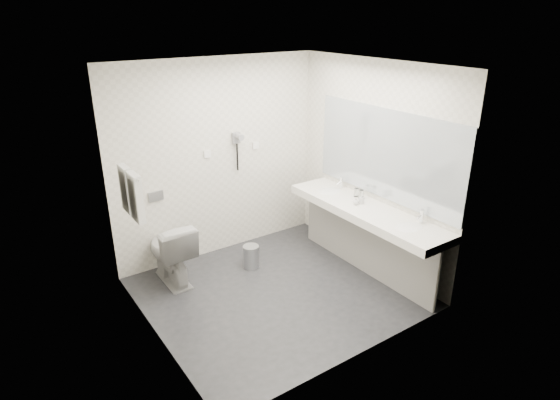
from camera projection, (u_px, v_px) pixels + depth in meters
floor at (277, 292)px, 5.37m from camera, size 2.80×2.80×0.00m
ceiling at (276, 66)px, 4.44m from camera, size 2.80×2.80×0.00m
wall_back at (218, 160)px, 5.90m from camera, size 2.80×0.00×2.80m
wall_front at (364, 235)px, 3.91m from camera, size 2.80×0.00×2.80m
wall_left at (146, 221)px, 4.17m from camera, size 0.00×2.60×2.60m
wall_right at (373, 166)px, 5.64m from camera, size 0.00×2.60×2.60m
vanity_counter at (365, 211)px, 5.51m from camera, size 0.55×2.20×0.10m
vanity_panel at (364, 243)px, 5.68m from camera, size 0.03×2.15×0.75m
vanity_post_near at (437, 280)px, 4.91m from camera, size 0.06×0.06×0.75m
vanity_post_far at (313, 214)px, 6.49m from camera, size 0.06×0.06×0.75m
mirror at (386, 154)px, 5.41m from camera, size 0.02×2.20×1.05m
basin_near at (409, 228)px, 5.00m from camera, size 0.40×0.31×0.05m
basin_far at (330, 192)px, 5.99m from camera, size 0.40×0.31×0.05m
faucet_near at (422, 216)px, 5.07m from camera, size 0.04×0.04×0.15m
faucet_far at (341, 183)px, 6.06m from camera, size 0.04×0.04×0.15m
soap_bottle_a at (361, 199)px, 5.58m from camera, size 0.07×0.07×0.11m
soap_bottle_b at (356, 201)px, 5.55m from camera, size 0.09×0.09×0.08m
glass_left at (361, 194)px, 5.72m from camera, size 0.08×0.08×0.12m
glass_right at (356, 192)px, 5.80m from camera, size 0.06×0.06×0.11m
toilet at (170, 252)px, 5.46m from camera, size 0.43×0.76×0.77m
flush_plate at (156, 196)px, 5.55m from camera, size 0.18×0.02×0.12m
pedal_bin at (251, 257)px, 5.84m from camera, size 0.26×0.26×0.28m
bin_lid at (251, 247)px, 5.79m from camera, size 0.20×0.20×0.02m
towel_rail at (128, 172)px, 4.50m from camera, size 0.02×0.62×0.02m
towel_near at (136, 198)px, 4.48m from camera, size 0.07×0.24×0.48m
towel_far at (127, 189)px, 4.70m from camera, size 0.07×0.24×0.48m
dryer_cradle at (236, 138)px, 5.91m from camera, size 0.10×0.04×0.14m
dryer_barrel at (239, 137)px, 5.85m from camera, size 0.08×0.14×0.08m
dryer_cord at (237, 157)px, 5.99m from camera, size 0.02×0.02×0.35m
switch_plate_a at (207, 154)px, 5.77m from camera, size 0.09×0.02×0.09m
switch_plate_b at (256, 145)px, 6.14m from camera, size 0.09×0.02×0.09m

